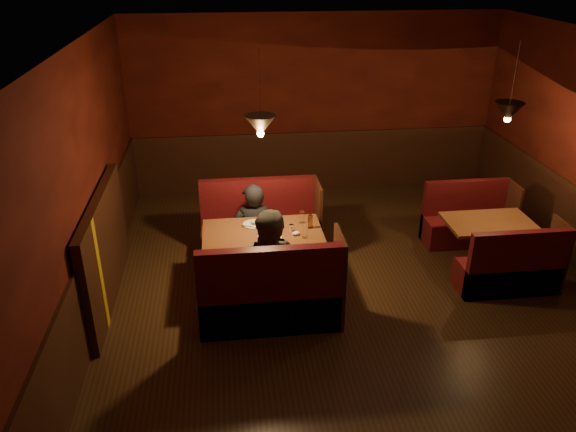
{
  "coord_description": "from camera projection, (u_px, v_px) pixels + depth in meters",
  "views": [
    {
      "loc": [
        -1.5,
        -5.43,
        3.78
      ],
      "look_at": [
        -0.8,
        0.42,
        0.95
      ],
      "focal_mm": 35.0,
      "sensor_mm": 36.0,
      "label": 1
    }
  ],
  "objects": [
    {
      "name": "diner_a",
      "position": [
        253.0,
        213.0,
        7.11
      ],
      "size": [
        0.55,
        0.37,
        1.48
      ],
      "primitive_type": "imported",
      "rotation": [
        0.0,
        0.0,
        3.12
      ],
      "color": "black",
      "rests_on": "ground"
    },
    {
      "name": "main_bench_near",
      "position": [
        272.0,
        300.0,
        6.06
      ],
      "size": [
        1.55,
        0.55,
        1.06
      ],
      "color": "#46060E",
      "rests_on": "ground"
    },
    {
      "name": "main_bench_far",
      "position": [
        261.0,
        233.0,
        7.49
      ],
      "size": [
        1.55,
        0.55,
        1.06
      ],
      "color": "#46060E",
      "rests_on": "ground"
    },
    {
      "name": "diner_b",
      "position": [
        274.0,
        251.0,
        6.07
      ],
      "size": [
        0.88,
        0.73,
        1.62
      ],
      "primitive_type": "imported",
      "rotation": [
        0.0,
        0.0,
        -0.16
      ],
      "color": "#3C3933",
      "rests_on": "ground"
    },
    {
      "name": "room",
      "position": [
        339.0,
        220.0,
        6.22
      ],
      "size": [
        6.02,
        7.02,
        2.92
      ],
      "color": "#382414",
      "rests_on": "ground"
    },
    {
      "name": "second_bench_far",
      "position": [
        467.0,
        223.0,
        7.9
      ],
      "size": [
        1.22,
        0.46,
        0.87
      ],
      "color": "#46060E",
      "rests_on": "ground"
    },
    {
      "name": "second_table",
      "position": [
        488.0,
        232.0,
        7.23
      ],
      "size": [
        1.1,
        0.71,
        0.62
      ],
      "color": "#572C14",
      "rests_on": "ground"
    },
    {
      "name": "main_table",
      "position": [
        264.0,
        245.0,
        6.67
      ],
      "size": [
        1.41,
        0.86,
        0.99
      ],
      "color": "#572C14",
      "rests_on": "ground"
    },
    {
      "name": "second_bench_near",
      "position": [
        511.0,
        271.0,
        6.72
      ],
      "size": [
        1.22,
        0.46,
        0.87
      ],
      "color": "#46060E",
      "rests_on": "ground"
    }
  ]
}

